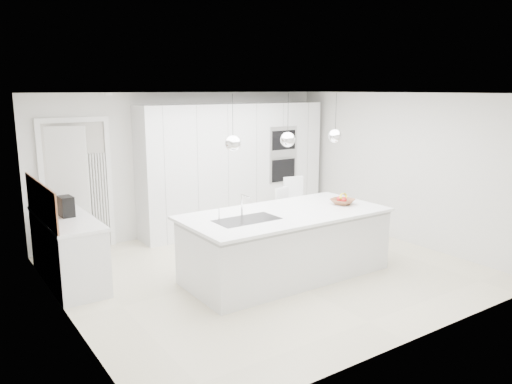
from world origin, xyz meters
TOP-DOWN VIEW (x-y plane):
  - floor at (0.00, 0.00)m, footprint 5.50×5.50m
  - wall_back at (0.00, 2.50)m, footprint 5.50×0.00m
  - wall_left at (-2.75, 0.00)m, footprint 0.00×5.00m
  - ceiling at (0.00, 0.00)m, footprint 5.50×5.50m
  - tall_cabinets at (0.80, 2.20)m, footprint 3.60×0.60m
  - oven_stack at (1.70, 1.89)m, footprint 0.62×0.04m
  - doorway_frame at (-1.95, 2.47)m, footprint 1.11×0.08m
  - hallway_door at (-2.20, 2.42)m, footprint 0.76×0.38m
  - radiator at (-1.63, 2.46)m, footprint 0.32×0.04m
  - left_base_cabinets at (-2.45, 1.20)m, footprint 0.60×1.80m
  - left_worktop at (-2.45, 1.20)m, footprint 0.62×1.82m
  - oak_backsplash at (-2.74, 1.20)m, footprint 0.02×1.80m
  - island_base at (0.10, -0.30)m, footprint 2.80×1.20m
  - island_worktop at (0.10, -0.25)m, footprint 2.84×1.40m
  - island_sink at (-0.55, -0.30)m, footprint 0.84×0.44m
  - island_tap at (-0.50, -0.10)m, footprint 0.02×0.02m
  - pendant_left at (-0.75, -0.30)m, footprint 0.20×0.20m
  - pendant_mid at (0.10, -0.30)m, footprint 0.20×0.20m
  - pendant_right at (0.95, -0.30)m, footprint 0.20×0.20m
  - fruit_bowl at (1.09, -0.35)m, footprint 0.40×0.40m
  - espresso_machine at (-2.43, 1.20)m, footprint 0.18×0.26m
  - bar_stool_left at (0.77, 0.56)m, footprint 0.45×0.54m
  - bar_stool_right at (1.13, 0.72)m, footprint 0.46×0.57m
  - apple_a at (1.08, -0.30)m, footprint 0.08×0.08m
  - apple_b at (1.07, -0.39)m, footprint 0.08×0.08m
  - apple_c at (1.11, -0.36)m, footprint 0.08×0.08m
  - apple_extra_3 at (1.05, -0.33)m, footprint 0.09×0.09m
  - banana_bunch at (1.11, -0.35)m, footprint 0.23×0.17m

SIDE VIEW (x-z plane):
  - floor at x=0.00m, z-range 0.00..0.00m
  - left_base_cabinets at x=-2.45m, z-range 0.00..0.86m
  - island_base at x=0.10m, z-range 0.00..0.86m
  - bar_stool_left at x=0.77m, z-range 0.00..1.01m
  - bar_stool_right at x=1.13m, z-range 0.00..1.12m
  - island_sink at x=-0.55m, z-range 0.73..0.91m
  - radiator at x=-1.63m, z-range 0.15..1.55m
  - left_worktop at x=-2.45m, z-range 0.86..0.90m
  - island_worktop at x=0.10m, z-range 0.86..0.90m
  - fruit_bowl at x=1.09m, z-range 0.90..0.98m
  - apple_b at x=1.07m, z-range 0.93..1.01m
  - apple_c at x=1.11m, z-range 0.93..1.01m
  - apple_a at x=1.08m, z-range 0.93..1.01m
  - apple_extra_3 at x=1.05m, z-range 0.93..1.02m
  - hallway_door at x=-2.20m, z-range 0.00..2.00m
  - banana_bunch at x=1.11m, z-range 0.91..1.12m
  - doorway_frame at x=-1.95m, z-range -0.04..2.09m
  - espresso_machine at x=-2.43m, z-range 0.90..1.17m
  - island_tap at x=-0.50m, z-range 0.90..1.20m
  - tall_cabinets at x=0.80m, z-range 0.00..2.30m
  - oak_backsplash at x=-2.74m, z-range 0.90..1.40m
  - wall_back at x=0.00m, z-range -1.50..4.00m
  - wall_left at x=-2.75m, z-range -1.25..3.75m
  - oven_stack at x=1.70m, z-range 0.83..1.88m
  - pendant_left at x=-0.75m, z-range 1.80..2.00m
  - pendant_mid at x=0.10m, z-range 1.80..2.00m
  - pendant_right at x=0.95m, z-range 1.80..2.00m
  - ceiling at x=0.00m, z-range 2.50..2.50m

